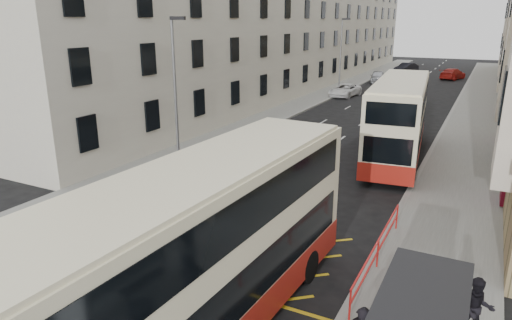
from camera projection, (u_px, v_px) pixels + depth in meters
The scene contains 17 objects.
ground at pixel (109, 312), 12.99m from camera, with size 200.00×200.00×0.00m, color black.
pavement_right at pixel (473, 127), 34.96m from camera, with size 4.00×120.00×0.15m, color slate.
pavement_left at pixel (287, 110), 41.74m from camera, with size 3.00×120.00×0.15m, color slate.
kerb_right at pixel (445, 125), 35.83m from camera, with size 0.25×120.00×0.15m, color gray.
kerb_left at pixel (303, 111), 41.08m from camera, with size 0.25×120.00×0.15m, color gray.
road_markings at pixel (402, 94), 51.22m from camera, with size 10.00×110.00×0.01m, color silver, non-canonical shape.
terrace_left at pixel (294, 32), 55.60m from camera, with size 9.18×79.00×13.25m.
guard_railing at pixel (378, 247), 14.89m from camera, with size 0.06×6.56×1.01m.
street_lamp_near at pixel (176, 84), 24.59m from camera, with size 0.93×0.18×8.00m.
street_lamp_far at pixel (341, 51), 50.09m from camera, with size 0.93×0.18×8.00m.
double_decker_front at pixel (204, 255), 11.26m from camera, with size 3.21×11.94×4.72m.
double_decker_rear at pixel (399, 119), 26.71m from camera, with size 3.90×12.01×4.71m.
pedestrian_mid at pixel (477, 309), 11.46m from camera, with size 0.83×0.65×1.71m, color black.
white_van at pixel (345, 90), 49.32m from camera, with size 2.23×4.84×1.34m, color white.
car_silver at pixel (378, 77), 60.13m from camera, with size 1.84×4.57×1.56m, color #B4B7BD.
car_dark at pixel (406, 68), 70.80m from camera, with size 1.67×4.78×1.58m, color black.
car_red at pixel (453, 74), 63.42m from camera, with size 2.13×5.24×1.52m, color maroon.
Camera 1 is at (8.82, -7.98, 7.97)m, focal length 32.00 mm.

